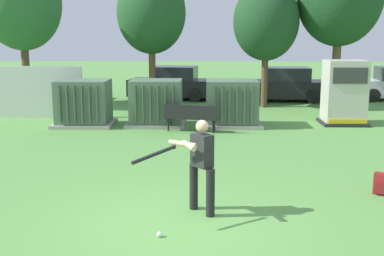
{
  "coord_description": "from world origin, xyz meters",
  "views": [
    {
      "loc": [
        0.48,
        -8.05,
        3.28
      ],
      "look_at": [
        0.17,
        3.5,
        1.0
      ],
      "focal_mm": 45.57,
      "sensor_mm": 36.0,
      "label": 1
    }
  ],
  "objects_px": {
    "transformer_mid_west": "(156,103)",
    "parked_car_left_of_center": "(173,84)",
    "transformer_mid_east": "(232,104)",
    "parked_car_right_of_center": "(284,85)",
    "transformer_west": "(84,103)",
    "backpack": "(382,184)",
    "park_bench": "(191,116)",
    "generator_enclosure": "(344,93)",
    "batter": "(200,162)",
    "parked_car_leftmost": "(48,85)",
    "sports_ball": "(159,234)"
  },
  "relations": [
    {
      "from": "transformer_mid_east",
      "to": "parked_car_right_of_center",
      "type": "relative_size",
      "value": 0.49
    },
    {
      "from": "sports_ball",
      "to": "parked_car_right_of_center",
      "type": "relative_size",
      "value": 0.02
    },
    {
      "from": "batter",
      "to": "parked_car_left_of_center",
      "type": "xyz_separation_m",
      "value": [
        -1.51,
        15.57,
        -0.22
      ]
    },
    {
      "from": "transformer_west",
      "to": "park_bench",
      "type": "relative_size",
      "value": 1.14
    },
    {
      "from": "parked_car_leftmost",
      "to": "parked_car_left_of_center",
      "type": "xyz_separation_m",
      "value": [
        6.1,
        0.45,
        0.0
      ]
    },
    {
      "from": "backpack",
      "to": "park_bench",
      "type": "bearing_deg",
      "value": 123.12
    },
    {
      "from": "generator_enclosure",
      "to": "parked_car_left_of_center",
      "type": "height_order",
      "value": "generator_enclosure"
    },
    {
      "from": "batter",
      "to": "parked_car_leftmost",
      "type": "relative_size",
      "value": 0.41
    },
    {
      "from": "transformer_mid_west",
      "to": "park_bench",
      "type": "height_order",
      "value": "transformer_mid_west"
    },
    {
      "from": "transformer_mid_west",
      "to": "backpack",
      "type": "relative_size",
      "value": 4.77
    },
    {
      "from": "transformer_west",
      "to": "parked_car_leftmost",
      "type": "height_order",
      "value": "same"
    },
    {
      "from": "generator_enclosure",
      "to": "parked_car_leftmost",
      "type": "bearing_deg",
      "value": 154.45
    },
    {
      "from": "transformer_mid_east",
      "to": "parked_car_right_of_center",
      "type": "bearing_deg",
      "value": 66.0
    },
    {
      "from": "batter",
      "to": "parked_car_right_of_center",
      "type": "xyz_separation_m",
      "value": [
        3.92,
        15.04,
        -0.22
      ]
    },
    {
      "from": "parked_car_leftmost",
      "to": "parked_car_left_of_center",
      "type": "height_order",
      "value": "same"
    },
    {
      "from": "parked_car_leftmost",
      "to": "backpack",
      "type": "bearing_deg",
      "value": -50.87
    },
    {
      "from": "parked_car_right_of_center",
      "to": "sports_ball",
      "type": "bearing_deg",
      "value": -105.77
    },
    {
      "from": "sports_ball",
      "to": "backpack",
      "type": "height_order",
      "value": "backpack"
    },
    {
      "from": "generator_enclosure",
      "to": "backpack",
      "type": "bearing_deg",
      "value": -99.87
    },
    {
      "from": "transformer_mid_east",
      "to": "park_bench",
      "type": "xyz_separation_m",
      "value": [
        -1.42,
        -1.14,
        -0.25
      ]
    },
    {
      "from": "park_bench",
      "to": "backpack",
      "type": "relative_size",
      "value": 4.19
    },
    {
      "from": "transformer_west",
      "to": "transformer_mid_east",
      "type": "height_order",
      "value": "same"
    },
    {
      "from": "transformer_mid_west",
      "to": "park_bench",
      "type": "bearing_deg",
      "value": -42.82
    },
    {
      "from": "transformer_west",
      "to": "transformer_mid_west",
      "type": "relative_size",
      "value": 1.0
    },
    {
      "from": "transformer_west",
      "to": "parked_car_left_of_center",
      "type": "distance_m",
      "value": 7.56
    },
    {
      "from": "transformer_west",
      "to": "parked_car_left_of_center",
      "type": "relative_size",
      "value": 0.48
    },
    {
      "from": "backpack",
      "to": "parked_car_right_of_center",
      "type": "bearing_deg",
      "value": 89.25
    },
    {
      "from": "generator_enclosure",
      "to": "backpack",
      "type": "xyz_separation_m",
      "value": [
        -1.37,
        -7.87,
        -0.92
      ]
    },
    {
      "from": "batter",
      "to": "parked_car_right_of_center",
      "type": "relative_size",
      "value": 0.41
    },
    {
      "from": "sports_ball",
      "to": "parked_car_right_of_center",
      "type": "bearing_deg",
      "value": 74.23
    },
    {
      "from": "transformer_mid_west",
      "to": "parked_car_left_of_center",
      "type": "xyz_separation_m",
      "value": [
        0.14,
        6.93,
        -0.04
      ]
    },
    {
      "from": "transformer_mid_west",
      "to": "batter",
      "type": "xyz_separation_m",
      "value": [
        1.64,
        -8.64,
        0.19
      ]
    },
    {
      "from": "batter",
      "to": "sports_ball",
      "type": "xyz_separation_m",
      "value": [
        -0.64,
        -1.09,
        -0.93
      ]
    },
    {
      "from": "transformer_mid_west",
      "to": "parked_car_leftmost",
      "type": "bearing_deg",
      "value": 132.67
    },
    {
      "from": "generator_enclosure",
      "to": "parked_car_left_of_center",
      "type": "xyz_separation_m",
      "value": [
        -6.61,
        6.53,
        -0.38
      ]
    },
    {
      "from": "batter",
      "to": "parked_car_leftmost",
      "type": "height_order",
      "value": "batter"
    },
    {
      "from": "park_bench",
      "to": "parked_car_right_of_center",
      "type": "xyz_separation_m",
      "value": [
        4.29,
        7.58,
        0.22
      ]
    },
    {
      "from": "sports_ball",
      "to": "parked_car_left_of_center",
      "type": "bearing_deg",
      "value": 92.98
    },
    {
      "from": "transformer_mid_west",
      "to": "generator_enclosure",
      "type": "bearing_deg",
      "value": 3.35
    },
    {
      "from": "park_bench",
      "to": "parked_car_right_of_center",
      "type": "height_order",
      "value": "parked_car_right_of_center"
    },
    {
      "from": "batter",
      "to": "parked_car_leftmost",
      "type": "xyz_separation_m",
      "value": [
        -7.61,
        15.11,
        -0.22
      ]
    },
    {
      "from": "transformer_mid_west",
      "to": "generator_enclosure",
      "type": "distance_m",
      "value": 6.77
    },
    {
      "from": "transformer_west",
      "to": "backpack",
      "type": "bearing_deg",
      "value": -42.74
    },
    {
      "from": "batter",
      "to": "backpack",
      "type": "distance_m",
      "value": 3.99
    },
    {
      "from": "parked_car_left_of_center",
      "to": "parked_car_right_of_center",
      "type": "distance_m",
      "value": 5.45
    },
    {
      "from": "parked_car_left_of_center",
      "to": "sports_ball",
      "type": "bearing_deg",
      "value": -87.02
    },
    {
      "from": "generator_enclosure",
      "to": "transformer_mid_west",
      "type": "bearing_deg",
      "value": -176.65
    },
    {
      "from": "batter",
      "to": "transformer_mid_west",
      "type": "bearing_deg",
      "value": 100.76
    },
    {
      "from": "batter",
      "to": "parked_car_leftmost",
      "type": "distance_m",
      "value": 16.92
    },
    {
      "from": "transformer_west",
      "to": "backpack",
      "type": "distance_m",
      "value": 10.84
    }
  ]
}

